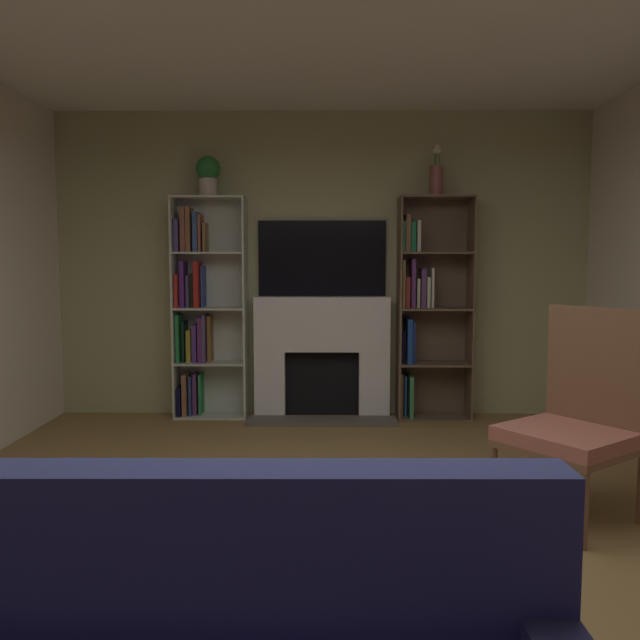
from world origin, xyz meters
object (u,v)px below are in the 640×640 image
object	(u,v)px
vase_with_flowers	(436,177)
coffee_table	(250,551)
bookshelf_right	(425,308)
bookshelf_left	(202,309)
armchair	(578,416)
potted_plant	(208,174)
fireplace	(322,353)
tv	(322,258)

from	to	relation	value
vase_with_flowers	coffee_table	bearing A→B (deg)	-109.10
bookshelf_right	coffee_table	world-z (taller)	bookshelf_right
bookshelf_left	armchair	world-z (taller)	bookshelf_left
bookshelf_right	bookshelf_left	bearing A→B (deg)	179.67
potted_plant	armchair	world-z (taller)	potted_plant
vase_with_flowers	coffee_table	size ratio (longest dim) A/B	0.50
bookshelf_right	vase_with_flowers	bearing A→B (deg)	-21.53
bookshelf_left	vase_with_flowers	size ratio (longest dim) A/B	4.39
fireplace	bookshelf_right	world-z (taller)	bookshelf_right
tv	vase_with_flowers	xyz separation A→B (m)	(1.02, -0.12, 0.72)
vase_with_flowers	bookshelf_left	bearing A→B (deg)	178.84
bookshelf_right	fireplace	bearing A→B (deg)	179.60
armchair	bookshelf_right	bearing A→B (deg)	102.48
fireplace	potted_plant	world-z (taller)	potted_plant
tv	armchair	world-z (taller)	tv
fireplace	armchair	world-z (taller)	armchair
vase_with_flowers	armchair	size ratio (longest dim) A/B	0.39
potted_plant	coffee_table	world-z (taller)	potted_plant
fireplace	bookshelf_right	size ratio (longest dim) A/B	0.66
bookshelf_left	bookshelf_right	bearing A→B (deg)	-0.33
fireplace	armchair	distance (m)	2.76
tv	armchair	xyz separation A→B (m)	(1.46, -2.43, -0.88)
potted_plant	coffee_table	distance (m)	4.13
potted_plant	coffee_table	bearing A→B (deg)	-77.87
tv	vase_with_flowers	size ratio (longest dim) A/B	2.55
bookshelf_left	tv	bearing A→B (deg)	4.00
bookshelf_left	coffee_table	size ratio (longest dim) A/B	2.20
fireplace	vase_with_flowers	world-z (taller)	vase_with_flowers
tv	bookshelf_right	world-z (taller)	bookshelf_right
bookshelf_left	fireplace	bearing A→B (deg)	-0.28
potted_plant	vase_with_flowers	bearing A→B (deg)	0.01
fireplace	tv	bearing A→B (deg)	90.00
coffee_table	tv	bearing A→B (deg)	86.36
bookshelf_right	vase_with_flowers	world-z (taller)	vase_with_flowers
fireplace	vase_with_flowers	xyz separation A→B (m)	(1.02, -0.04, 1.59)
tv	armchair	size ratio (longest dim) A/B	0.99
vase_with_flowers	tv	bearing A→B (deg)	173.29
tv	armchair	bearing A→B (deg)	-59.03
potted_plant	bookshelf_left	bearing A→B (deg)	152.65
bookshelf_left	potted_plant	xyz separation A→B (m)	(0.08, -0.04, 1.21)
bookshelf_left	potted_plant	distance (m)	1.21
vase_with_flowers	fireplace	bearing A→B (deg)	177.89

